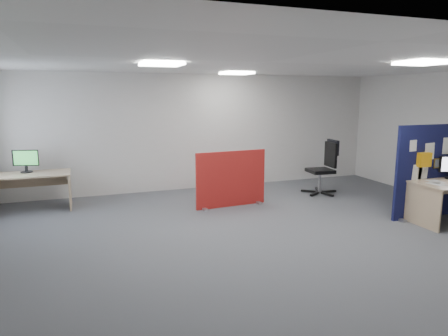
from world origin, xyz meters
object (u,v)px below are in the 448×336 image
object	(u,v)px
red_divider	(231,180)
monitor_second	(26,160)
navy_divider	(440,171)
second_desk	(30,183)
office_chair	(325,164)

from	to	relation	value
red_divider	monitor_second	xyz separation A→B (m)	(-3.82, 1.18, 0.42)
navy_divider	monitor_second	distance (m)	7.83
second_desk	monitor_second	size ratio (longest dim) A/B	3.10
red_divider	navy_divider	bearing A→B (deg)	-33.47
navy_divider	monitor_second	size ratio (longest dim) A/B	4.29
navy_divider	monitor_second	xyz separation A→B (m)	(-7.20, 3.07, 0.12)
monitor_second	navy_divider	bearing A→B (deg)	-7.17
red_divider	monitor_second	size ratio (longest dim) A/B	3.11
navy_divider	office_chair	distance (m)	2.37
navy_divider	office_chair	size ratio (longest dim) A/B	1.71
navy_divider	second_desk	xyz separation A→B (m)	(-7.14, 2.96, -0.31)
navy_divider	red_divider	world-z (taller)	navy_divider
red_divider	monitor_second	bearing A→B (deg)	158.48
office_chair	second_desk	bearing A→B (deg)	177.09
second_desk	office_chair	bearing A→B (deg)	-7.61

